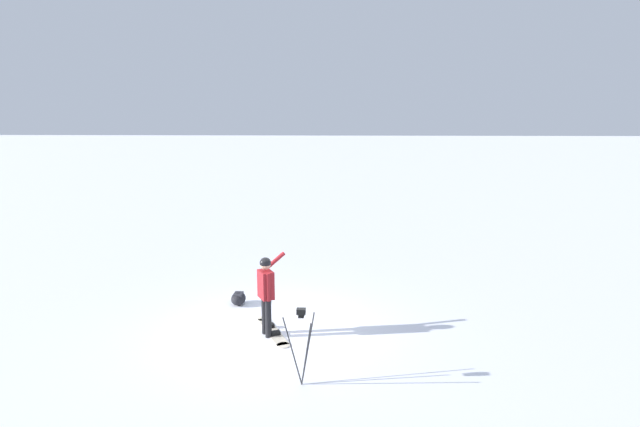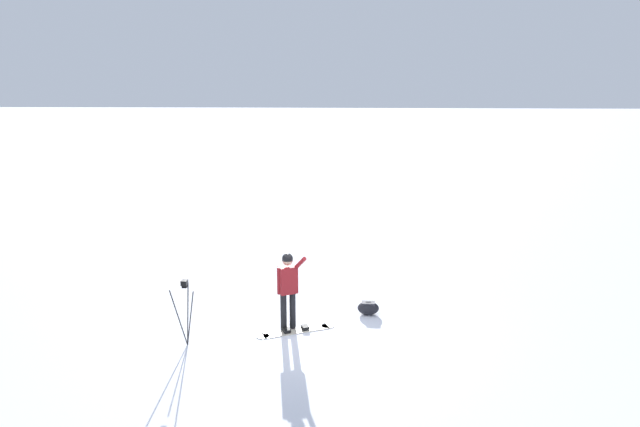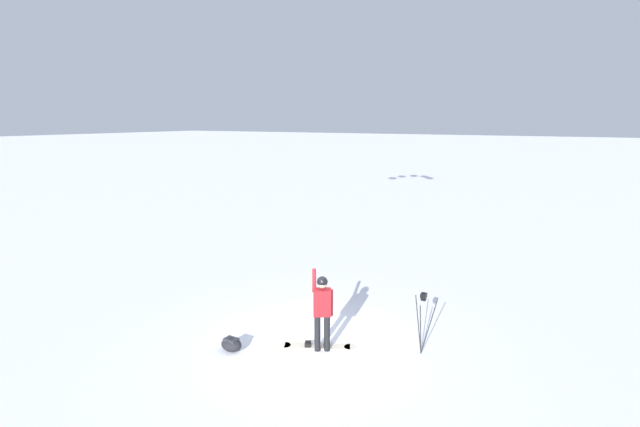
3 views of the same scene
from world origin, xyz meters
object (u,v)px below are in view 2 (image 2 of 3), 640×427
Objects in this scene: snowboarder at (288,283)px; gear_bag_large at (368,308)px; camera_tripod at (185,299)px; snowboard at (296,330)px.

gear_bag_large is (1.81, 1.05, -0.94)m from snowboarder.
camera_tripod is at bearing -154.59° from snowboarder.
snowboarder is 1.26× the size of camera_tripod.
camera_tripod is (-2.04, -0.97, -0.08)m from snowboarder.
camera_tripod reaches higher than gear_bag_large.
snowboard is 1.15× the size of camera_tripod.
snowboarder reaches higher than gear_bag_large.
snowboarder is 1.09× the size of snowboard.
snowboard is 2.59m from camera_tripod.
gear_bag_large is at bearing 35.01° from snowboard.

